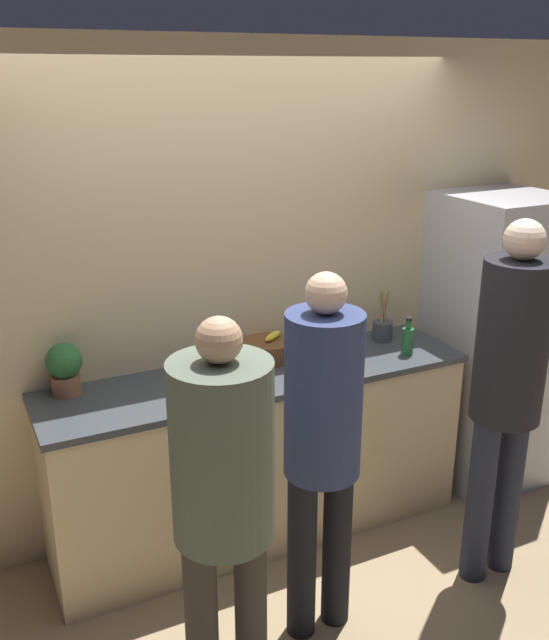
% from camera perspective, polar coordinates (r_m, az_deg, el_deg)
% --- Properties ---
extents(ground_plane, '(14.00, 14.00, 0.00)m').
position_cam_1_polar(ground_plane, '(3.93, 0.92, -18.91)').
color(ground_plane, '#9E8460').
extents(wall_back, '(5.20, 0.06, 2.60)m').
position_cam_1_polar(wall_back, '(3.83, -3.24, 2.12)').
color(wall_back, '#D6BC8C').
rests_on(wall_back, ground_plane).
extents(counter, '(2.27, 0.61, 0.96)m').
position_cam_1_polar(counter, '(3.91, -1.33, -10.58)').
color(counter, beige).
rests_on(counter, ground_plane).
extents(refrigerator, '(0.64, 0.69, 1.77)m').
position_cam_1_polar(refrigerator, '(4.48, 16.97, -1.68)').
color(refrigerator, '#B7B7BC').
rests_on(refrigerator, ground_plane).
extents(person_left, '(0.38, 0.38, 1.65)m').
position_cam_1_polar(person_left, '(2.68, -4.14, -13.01)').
color(person_left, '#38332D').
rests_on(person_left, ground_plane).
extents(person_center, '(0.33, 0.33, 1.70)m').
position_cam_1_polar(person_center, '(3.03, 3.86, -9.02)').
color(person_center, black).
rests_on(person_center, ground_plane).
extents(person_right, '(0.33, 0.33, 1.83)m').
position_cam_1_polar(person_right, '(3.50, 18.19, -4.41)').
color(person_right, '#232838').
rests_on(person_right, ground_plane).
extents(fruit_bowl, '(0.27, 0.27, 0.14)m').
position_cam_1_polar(fruit_bowl, '(3.84, -0.56, -2.34)').
color(fruit_bowl, brown).
rests_on(fruit_bowl, counter).
extents(utensil_crock, '(0.12, 0.12, 0.30)m').
position_cam_1_polar(utensil_crock, '(4.15, 8.63, -0.76)').
color(utensil_crock, '#3D424C').
rests_on(utensil_crock, counter).
extents(bottle_clear, '(0.06, 0.06, 0.24)m').
position_cam_1_polar(bottle_clear, '(3.68, 2.36, -2.76)').
color(bottle_clear, silver).
rests_on(bottle_clear, counter).
extents(bottle_green, '(0.07, 0.07, 0.21)m').
position_cam_1_polar(bottle_green, '(3.96, 10.60, -1.58)').
color(bottle_green, '#236033').
rests_on(bottle_green, counter).
extents(cup_white, '(0.08, 0.08, 0.08)m').
position_cam_1_polar(cup_white, '(3.58, -1.95, -4.31)').
color(cup_white, white).
rests_on(cup_white, counter).
extents(potted_plant, '(0.17, 0.17, 0.26)m').
position_cam_1_polar(potted_plant, '(3.55, -16.46, -3.64)').
color(potted_plant, '#9E6042').
rests_on(potted_plant, counter).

